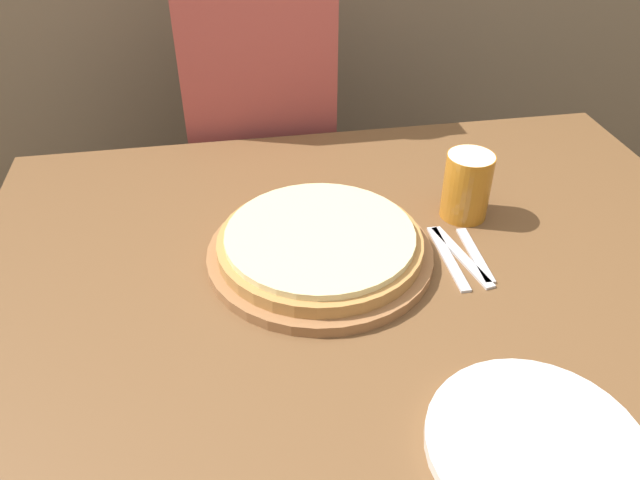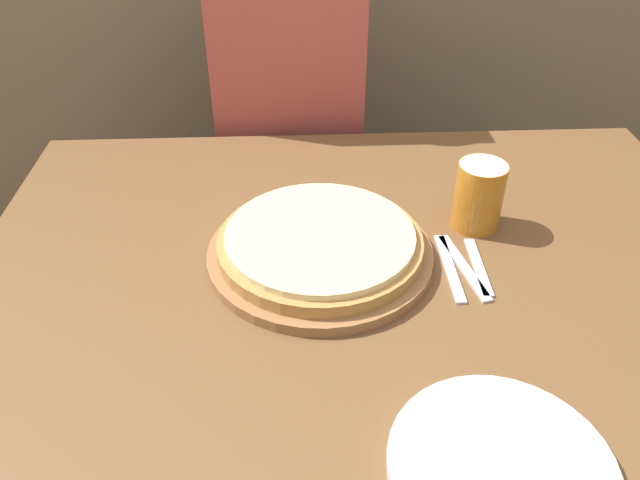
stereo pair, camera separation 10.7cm
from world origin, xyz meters
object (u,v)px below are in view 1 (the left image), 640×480
Objects in this scene: beer_glass at (467,183)px; diner_person at (261,147)px; dinner_plate at (536,446)px; dinner_knife at (461,256)px; pizza_on_board at (320,247)px; fork at (448,258)px; spoon at (475,255)px.

diner_person is at bearing 122.96° from beer_glass.
dinner_plate is 1.50× the size of dinner_knife.
pizza_on_board is 2.13× the size of fork.
diner_person is at bearing 115.85° from spoon.
pizza_on_board is 2.13× the size of dinner_knife.
beer_glass is at bearing 69.05° from dinner_knife.
spoon is at bearing 79.40° from dinner_plate.
fork is 0.72m from diner_person.
pizza_on_board reaches higher than dinner_plate.
dinner_plate is 0.21× the size of diner_person.
spoon is (0.07, 0.39, -0.01)m from dinner_plate.
dinner_knife is at bearing -9.13° from pizza_on_board.
beer_glass is 0.47× the size of dinner_plate.
diner_person is (-0.27, 0.66, -0.10)m from fork.
fork is at bearing -10.14° from pizza_on_board.
dinner_plate is (0.20, -0.43, -0.02)m from pizza_on_board.
spoon is at bearing -100.71° from beer_glass.
pizza_on_board is at bearing 171.71° from spoon.
beer_glass is (0.29, 0.09, 0.04)m from pizza_on_board.
fork is 1.00× the size of dinner_knife.
dinner_knife is 0.73m from diner_person.
diner_person is at bearing 112.23° from fork.
diner_person is at bearing 94.51° from pizza_on_board.
dinner_knife and spoon have the same top height.
pizza_on_board is at bearing -85.49° from diner_person.
spoon is at bearing 0.00° from fork.
diner_person is at bearing 103.18° from dinner_plate.
spoon is at bearing -64.15° from diner_person.
diner_person is (-0.32, 0.66, -0.10)m from spoon.
dinner_knife is (0.05, 0.39, -0.01)m from dinner_plate.
dinner_knife is (0.25, -0.04, -0.02)m from pizza_on_board.
dinner_knife is 0.02m from spoon.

